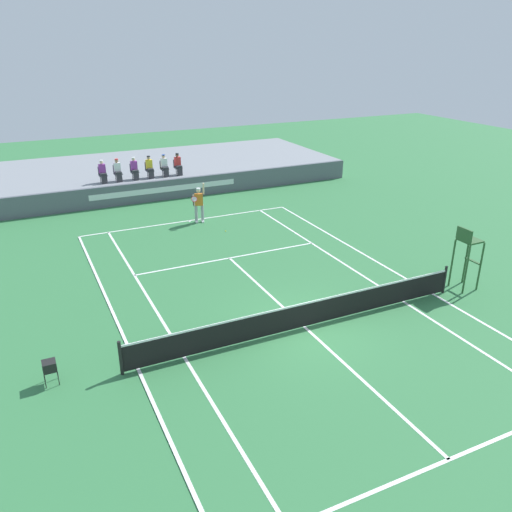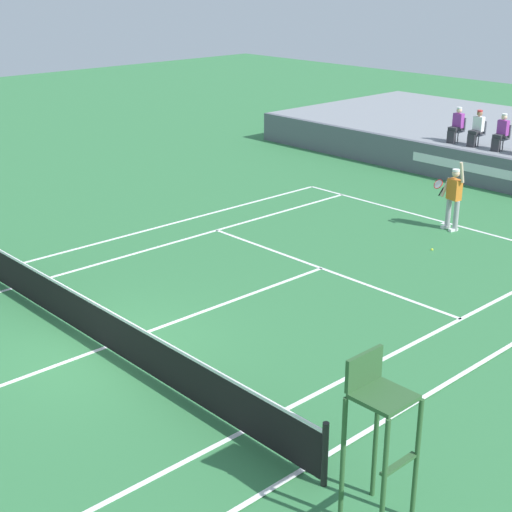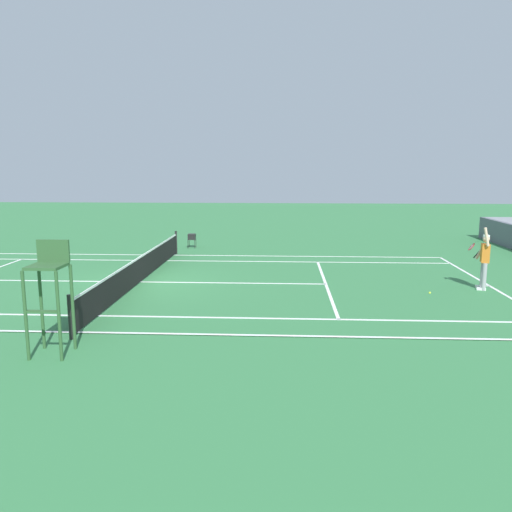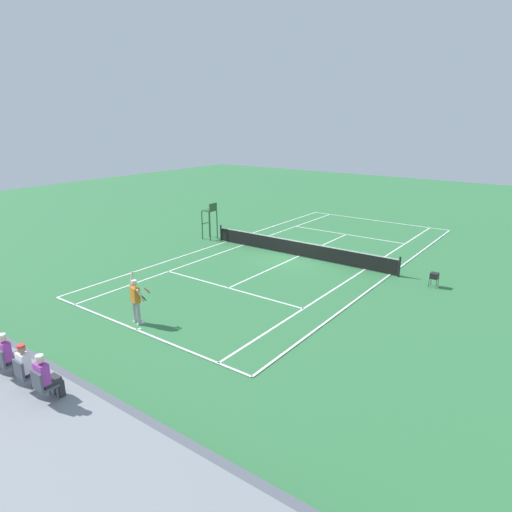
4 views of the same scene
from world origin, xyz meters
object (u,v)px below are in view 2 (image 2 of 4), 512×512
object	(u,v)px
umpire_chair	(378,419)
tennis_ball	(432,250)
spectator_seated_0	(457,125)
tennis_player	(453,197)
spectator_seated_2	(501,133)
spectator_seated_1	(477,129)

from	to	relation	value
umpire_chair	tennis_ball	bearing A→B (deg)	120.85
spectator_seated_0	tennis_player	distance (m)	6.80
tennis_player	tennis_ball	xyz separation A→B (m)	(0.68, -1.87, -0.96)
umpire_chair	spectator_seated_0	bearing A→B (deg)	120.57
spectator_seated_2	tennis_player	bearing A→B (deg)	-71.47
spectator_seated_1	umpire_chair	distance (m)	19.46
spectator_seated_1	spectator_seated_2	world-z (taller)	same
spectator_seated_0	spectator_seated_2	xyz separation A→B (m)	(1.81, 0.00, 0.00)
spectator_seated_0	spectator_seated_1	size ratio (longest dim) A/B	1.00
tennis_player	umpire_chair	world-z (taller)	umpire_chair
spectator_seated_2	tennis_ball	xyz separation A→B (m)	(2.57, -7.52, -1.76)
spectator_seated_1	umpire_chair	xyz separation A→B (m)	(9.27, -17.11, -0.24)
spectator_seated_0	spectator_seated_1	xyz separation A→B (m)	(0.84, 0.00, 0.00)
spectator_seated_1	umpire_chair	bearing A→B (deg)	-61.56
spectator_seated_1	tennis_ball	world-z (taller)	spectator_seated_1
tennis_player	umpire_chair	size ratio (longest dim) A/B	0.85
spectator_seated_1	tennis_player	world-z (taller)	spectator_seated_1
spectator_seated_1	spectator_seated_2	bearing A→B (deg)	0.00
spectator_seated_2	tennis_ball	bearing A→B (deg)	-71.11
spectator_seated_2	tennis_player	xyz separation A→B (m)	(1.89, -5.65, -0.80)
spectator_seated_2	spectator_seated_1	bearing A→B (deg)	180.00
tennis_player	spectator_seated_2	bearing A→B (deg)	108.53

